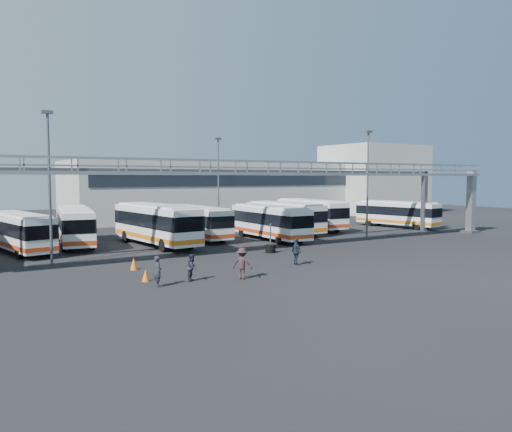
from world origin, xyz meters
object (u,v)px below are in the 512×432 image
bus_7 (310,213)px  bus_2 (75,225)px  light_pole_left (49,179)px  cone_right (134,264)px  bus_6 (285,216)px  bus_1 (19,231)px  pedestrian_a (158,271)px  bus_3 (156,223)px  tire_stack (270,248)px  bus_5 (269,221)px  pedestrian_b (192,268)px  bus_9 (397,213)px  cone_left (146,275)px  bus_4 (197,221)px  pedestrian_c (242,263)px  pedestrian_d (296,252)px  light_pole_mid (368,178)px  light_pole_back (218,178)px

bus_7 → bus_2: bearing=-175.0°
light_pole_left → cone_right: size_ratio=13.41×
bus_6 → bus_1: bearing=178.2°
cone_right → bus_1: bearing=113.7°
light_pole_left → cone_right: (4.01, -4.91, -5.35)m
pedestrian_a → light_pole_left: bearing=26.3°
bus_3 → tire_stack: 10.58m
bus_5 → bus_3: bearing=171.9°
pedestrian_b → cone_right: 5.38m
light_pole_left → bus_9: (38.89, 5.16, -4.04)m
bus_3 → pedestrian_a: bearing=-115.6°
cone_left → cone_right: 3.84m
bus_4 → cone_left: (-10.68, -15.94, -1.38)m
bus_6 → pedestrian_c: bus_6 is taller
bus_1 → bus_5: bus_5 is taller
bus_3 → pedestrian_d: bus_3 is taller
pedestrian_b → cone_left: bearing=104.7°
light_pole_left → bus_1: light_pole_left is taller
bus_7 → pedestrian_a: size_ratio=6.74×
pedestrian_a → cone_left: pedestrian_a is taller
light_pole_mid → cone_left: light_pole_mid is taller
bus_9 → pedestrian_b: (-33.18, -15.16, -0.93)m
light_pole_left → bus_3: light_pole_left is taller
light_pole_back → tire_stack: light_pole_back is taller
light_pole_back → bus_2: bearing=-162.6°
light_pole_back → bus_5: (-0.29, -10.75, -3.95)m
bus_5 → pedestrian_c: bearing=-126.9°
bus_7 → pedestrian_a: 31.81m
pedestrian_d → light_pole_back: bearing=-8.5°
bus_4 → cone_right: (-10.10, -12.15, -1.34)m
bus_3 → bus_7: bearing=5.6°
bus_1 → cone_right: (5.18, -11.78, -1.32)m
cone_left → light_pole_mid: bearing=17.4°
bus_5 → pedestrian_a: 21.17m
bus_5 → pedestrian_a: size_ratio=6.41×
light_pole_mid → pedestrian_b: light_pole_mid is taller
bus_2 → pedestrian_d: bearing=-51.2°
bus_6 → bus_7: (4.82, 1.77, 0.06)m
light_pole_back → bus_6: 9.01m
light_pole_mid → cone_left: size_ratio=14.93×
light_pole_left → bus_7: 30.47m
tire_stack → bus_3: bearing=125.3°
light_pole_back → tire_stack: (-4.69, -17.50, -5.34)m
bus_2 → bus_6: bus_2 is taller
bus_2 → bus_3: 6.95m
light_pole_mid → cone_right: size_ratio=13.41×
bus_4 → pedestrian_a: size_ratio=6.18×
bus_5 → pedestrian_b: bus_5 is taller
light_pole_back → bus_2: 17.82m
light_pole_left → bus_2: size_ratio=0.93×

